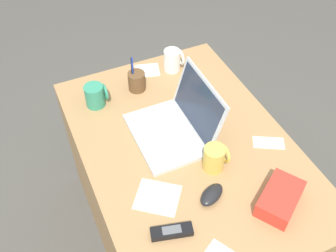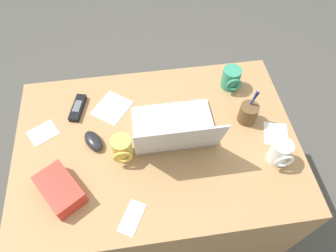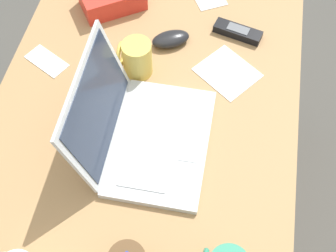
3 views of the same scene
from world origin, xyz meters
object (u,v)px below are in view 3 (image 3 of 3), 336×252
object	(u,v)px
computer_mouse	(171,39)
coffee_mug_white	(136,58)
cordless_phone	(238,32)
laptop	(141,131)

from	to	relation	value
computer_mouse	coffee_mug_white	xyz separation A→B (m)	(-0.12, 0.08, 0.04)
cordless_phone	computer_mouse	bearing A→B (deg)	110.29
coffee_mug_white	cordless_phone	bearing A→B (deg)	-54.42
coffee_mug_white	cordless_phone	xyz separation A→B (m)	(0.19, -0.27, -0.04)
laptop	computer_mouse	xyz separation A→B (m)	(0.34, -0.01, -0.03)
computer_mouse	cordless_phone	xyz separation A→B (m)	(0.07, -0.19, -0.01)
laptop	cordless_phone	distance (m)	0.46
laptop	coffee_mug_white	world-z (taller)	laptop
laptop	coffee_mug_white	size ratio (longest dim) A/B	3.25
coffee_mug_white	cordless_phone	distance (m)	0.33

